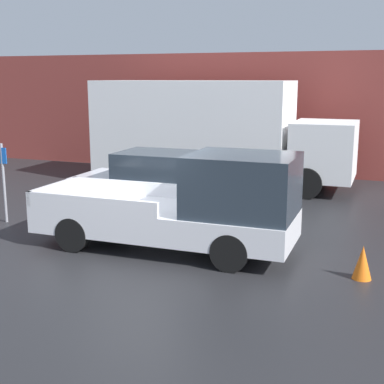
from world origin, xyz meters
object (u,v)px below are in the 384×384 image
at_px(car, 165,184).
at_px(parking_sign, 3,178).
at_px(traffic_cone, 362,262).
at_px(pickup_truck, 192,207).
at_px(newspaper_box, 315,164).
at_px(delivery_truck, 210,130).

distance_m(car, parking_sign, 4.10).
height_order(parking_sign, traffic_cone, parking_sign).
bearing_deg(parking_sign, pickup_truck, -6.39).
relative_size(newspaper_box, traffic_cone, 1.63).
bearing_deg(traffic_cone, delivery_truck, 125.84).
height_order(car, delivery_truck, delivery_truck).
distance_m(delivery_truck, newspaper_box, 4.25).
relative_size(parking_sign, traffic_cone, 3.21).
bearing_deg(newspaper_box, traffic_cone, -77.53).
relative_size(delivery_truck, newspaper_box, 8.50).
bearing_deg(parking_sign, traffic_cone, -6.38).
xyz_separation_m(car, parking_sign, (-3.54, -2.05, 0.29)).
bearing_deg(car, newspaper_box, 66.43).
distance_m(pickup_truck, car, 3.16).
bearing_deg(traffic_cone, newspaper_box, 102.47).
relative_size(pickup_truck, newspaper_box, 5.42).
height_order(delivery_truck, parking_sign, delivery_truck).
bearing_deg(parking_sign, delivery_truck, 63.27).
height_order(pickup_truck, traffic_cone, pickup_truck).
xyz_separation_m(pickup_truck, car, (-1.73, 2.64, -0.13)).
bearing_deg(delivery_truck, traffic_cone, -54.16).
relative_size(car, delivery_truck, 0.55).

